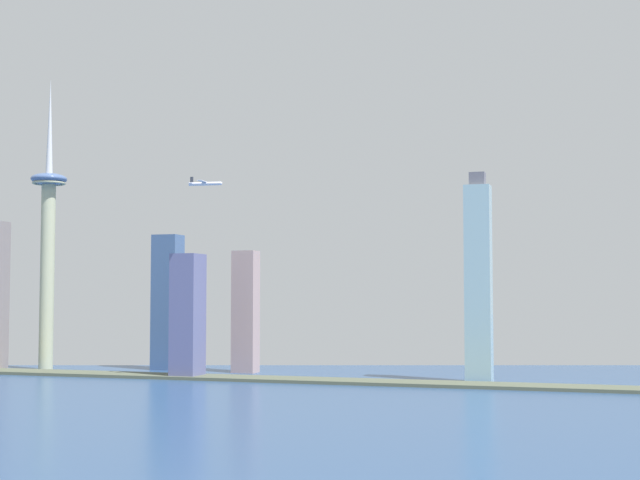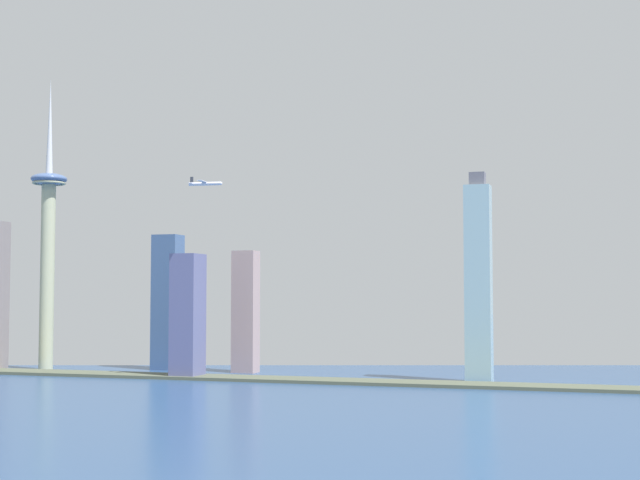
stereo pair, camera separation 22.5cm
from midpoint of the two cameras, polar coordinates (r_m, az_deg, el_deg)
The scene contains 7 objects.
waterfront_pier at distance 805.87m, azimuth 1.64°, elevation -8.72°, with size 1000.59×40.81×2.83m, color #515846.
observation_tower at distance 985.82m, azimuth -16.47°, elevation 0.36°, with size 36.71×36.71×299.95m.
skyscraper_0 at distance 857.23m, azimuth -8.19°, elevation -4.66°, with size 24.45×27.87×113.78m.
skyscraper_4 at distance 959.73m, azimuth -9.42°, elevation -3.80°, with size 27.02×22.38×137.77m.
skyscraper_5 at distance 913.63m, azimuth -4.63°, elevation -4.42°, with size 23.14×18.79×119.60m.
skyscraper_7 at distance 817.96m, azimuth 9.75°, elevation -2.51°, with size 22.53×18.72×183.63m.
airplane at distance 831.84m, azimuth -7.10°, elevation 3.49°, with size 31.02×31.22×8.17m.
Camera 1 is at (221.77, -287.78, 75.09)m, focal length 51.79 mm.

